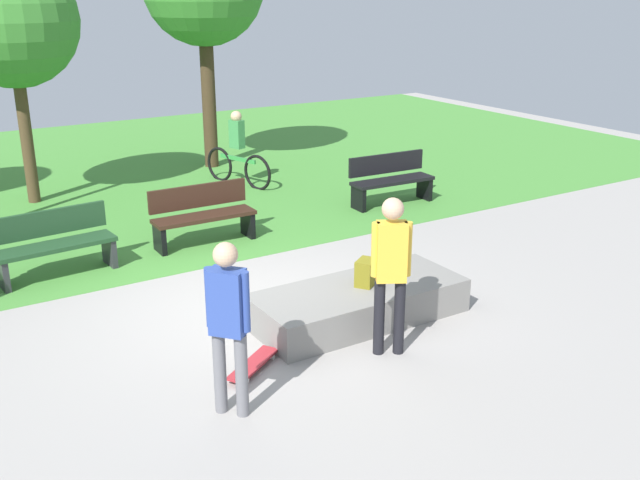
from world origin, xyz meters
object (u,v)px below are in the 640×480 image
concrete_ledge (359,303)px  skater_watching (391,264)px  park_bench_near_path (391,178)px  skater_performing_trick (228,316)px  skateboard_by_ledge (253,364)px  backpack_on_ledge (366,272)px  cyclist_on_bicycle (238,154)px  tree_slender_maple (11,22)px  park_bench_by_oak (202,214)px  park_bench_near_lamppost (54,242)px  skateboard_spare (410,265)px

concrete_ledge → skater_watching: bearing=-104.0°
concrete_ledge → park_bench_near_path: size_ratio=1.61×
skater_performing_trick → skateboard_by_ledge: size_ratio=2.20×
concrete_ledge → backpack_on_ledge: 0.38m
concrete_ledge → cyclist_on_bicycle: bearing=76.5°
park_bench_near_path → tree_slender_maple: bearing=147.0°
concrete_ledge → backpack_on_ledge: size_ratio=8.13×
skater_watching → tree_slender_maple: (-2.01, 8.27, 2.18)m
backpack_on_ledge → tree_slender_maple: (-2.34, 7.37, 2.65)m
tree_slender_maple → park_bench_by_oak: bearing=-65.3°
skater_performing_trick → park_bench_near_path: size_ratio=1.06×
skater_watching → skateboard_by_ledge: size_ratio=2.28×
skater_performing_trick → skater_watching: 1.99m
park_bench_near_lamppost → park_bench_near_path: size_ratio=1.01×
concrete_ledge → tree_slender_maple: size_ratio=0.59×
concrete_ledge → park_bench_by_oak: park_bench_by_oak is taller
skateboard_spare → park_bench_near_lamppost: 4.97m
backpack_on_ledge → skater_performing_trick: skater_performing_trick is taller
skateboard_spare → tree_slender_maple: (-3.78, 6.44, 3.17)m
cyclist_on_bicycle → backpack_on_ledge: bearing=-102.6°
concrete_ledge → park_bench_near_lamppost: park_bench_near_lamppost is taller
cyclist_on_bicycle → skateboard_spare: bearing=-90.1°
tree_slender_maple → cyclist_on_bicycle: tree_slender_maple is taller
skateboard_spare → park_bench_by_oak: park_bench_by_oak is taller
park_bench_by_oak → backpack_on_ledge: bearing=-80.6°
skateboard_by_ledge → park_bench_near_lamppost: (-1.10, 3.84, 0.42)m
skater_watching → park_bench_by_oak: (-0.26, 4.45, -0.57)m
park_bench_near_path → backpack_on_ledge: bearing=-130.6°
skater_watching → park_bench_near_lamppost: (-2.53, 4.29, -0.57)m
skater_performing_trick → park_bench_near_lamppost: 4.53m
concrete_ledge → park_bench_near_path: (3.33, 3.77, 0.27)m
skateboard_spare → skater_performing_trick: bearing=-151.8°
park_bench_near_path → skateboard_by_ledge: bearing=-139.8°
concrete_ledge → skater_performing_trick: skater_performing_trick is taller
backpack_on_ledge → park_bench_near_lamppost: (-2.86, 3.39, -0.10)m
park_bench_near_lamppost → cyclist_on_bicycle: 5.32m
concrete_ledge → skateboard_by_ledge: (-1.66, -0.44, -0.14)m
concrete_ledge → skater_performing_trick: (-2.20, -1.07, 0.79)m
park_bench_near_lamppost → park_bench_by_oak: size_ratio=1.02×
park_bench_near_path → skater_performing_trick: bearing=-138.8°
skateboard_by_ledge → tree_slender_maple: 8.46m
park_bench_near_lamppost → park_bench_by_oak: same height
skateboard_by_ledge → park_bench_by_oak: bearing=73.6°
skater_watching → cyclist_on_bicycle: (1.78, 7.40, -0.41)m
concrete_ledge → tree_slender_maple: (-2.23, 7.38, 3.02)m
tree_slender_maple → park_bench_near_path: bearing=-33.0°
park_bench_near_path → park_bench_by_oak: size_ratio=1.01×
park_bench_near_path → park_bench_by_oak: 3.81m
skater_performing_trick → tree_slender_maple: tree_slender_maple is taller
skater_watching → park_bench_by_oak: size_ratio=1.11×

